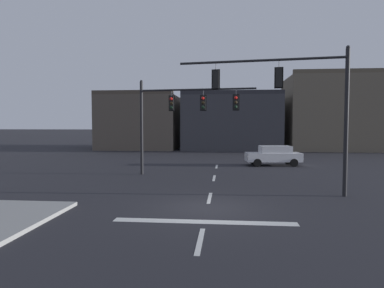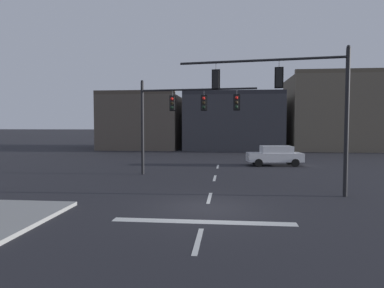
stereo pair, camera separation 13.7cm
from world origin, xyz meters
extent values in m
plane|color=#232328|center=(0.00, 0.00, 0.00)|extent=(400.00, 400.00, 0.00)
cube|color=silver|center=(0.00, -2.00, 0.00)|extent=(6.40, 0.50, 0.01)
cube|color=silver|center=(0.00, -4.00, 0.00)|extent=(0.16, 2.40, 0.01)
cube|color=silver|center=(0.00, 2.00, 0.00)|extent=(0.16, 2.40, 0.01)
cube|color=silver|center=(0.00, 8.00, 0.00)|extent=(0.16, 2.40, 0.01)
cube|color=silver|center=(0.00, 14.00, 0.00)|extent=(0.16, 2.40, 0.01)
cylinder|color=black|center=(6.30, 2.99, 3.43)|extent=(0.20, 0.20, 6.87)
cylinder|color=black|center=(2.34, 3.55, 6.48)|extent=(7.93, 1.24, 0.12)
sphere|color=black|center=(6.30, 2.99, 6.92)|extent=(0.18, 0.18, 0.18)
cylinder|color=#56565B|center=(3.25, 3.42, 6.24)|extent=(0.03, 0.03, 0.35)
cube|color=black|center=(3.25, 3.42, 5.62)|extent=(0.33, 0.28, 0.90)
sphere|color=red|center=(3.27, 3.55, 5.90)|extent=(0.20, 0.20, 0.20)
sphere|color=#2D2314|center=(3.27, 3.55, 5.62)|extent=(0.20, 0.20, 0.20)
sphere|color=black|center=(3.27, 3.55, 5.34)|extent=(0.20, 0.20, 0.20)
cube|color=black|center=(3.25, 3.40, 5.62)|extent=(0.42, 0.09, 1.02)
cylinder|color=#56565B|center=(0.21, 3.85, 6.24)|extent=(0.03, 0.03, 0.35)
cube|color=black|center=(0.21, 3.85, 5.62)|extent=(0.33, 0.28, 0.90)
sphere|color=red|center=(0.23, 3.98, 5.90)|extent=(0.20, 0.20, 0.20)
sphere|color=#2D2314|center=(0.23, 3.98, 5.62)|extent=(0.20, 0.20, 0.20)
sphere|color=black|center=(0.23, 3.98, 5.34)|extent=(0.20, 0.20, 0.20)
cube|color=black|center=(0.21, 3.83, 5.62)|extent=(0.42, 0.09, 1.02)
cylinder|color=black|center=(-4.91, 9.23, 3.09)|extent=(0.20, 0.20, 6.18)
cylinder|color=black|center=(-1.15, 8.79, 5.61)|extent=(7.52, 1.00, 0.12)
sphere|color=black|center=(-4.91, 9.23, 6.23)|extent=(0.18, 0.18, 0.18)
cylinder|color=#56565B|center=(-2.82, 8.99, 5.38)|extent=(0.03, 0.03, 0.35)
cube|color=black|center=(-2.82, 8.99, 4.75)|extent=(0.33, 0.27, 0.90)
sphere|color=red|center=(-2.84, 8.86, 5.04)|extent=(0.20, 0.20, 0.20)
sphere|color=#2D2314|center=(-2.84, 8.86, 4.75)|extent=(0.20, 0.20, 0.20)
sphere|color=black|center=(-2.84, 8.86, 4.47)|extent=(0.20, 0.20, 0.20)
cube|color=black|center=(-2.82, 9.01, 4.75)|extent=(0.42, 0.08, 1.02)
cylinder|color=#56565B|center=(-0.74, 8.74, 5.38)|extent=(0.03, 0.03, 0.35)
cube|color=black|center=(-0.74, 8.74, 4.75)|extent=(0.33, 0.27, 0.90)
sphere|color=red|center=(-0.75, 8.62, 5.04)|extent=(0.20, 0.20, 0.20)
sphere|color=#2D2314|center=(-0.75, 8.62, 4.75)|extent=(0.20, 0.20, 0.20)
sphere|color=black|center=(-0.75, 8.62, 4.47)|extent=(0.20, 0.20, 0.20)
cube|color=black|center=(-0.73, 8.76, 4.75)|extent=(0.42, 0.08, 1.02)
cylinder|color=#56565B|center=(1.35, 8.50, 5.38)|extent=(0.03, 0.03, 0.35)
cube|color=black|center=(1.35, 8.50, 4.75)|extent=(0.33, 0.27, 0.90)
sphere|color=red|center=(1.33, 8.37, 5.04)|extent=(0.20, 0.20, 0.20)
sphere|color=#2D2314|center=(1.33, 8.37, 4.75)|extent=(0.20, 0.20, 0.20)
sphere|color=black|center=(1.33, 8.37, 4.47)|extent=(0.20, 0.20, 0.20)
cube|color=black|center=(1.35, 8.52, 4.75)|extent=(0.42, 0.08, 1.02)
cube|color=silver|center=(4.58, 15.22, 0.70)|extent=(4.56, 2.25, 0.70)
cube|color=silver|center=(4.73, 15.24, 1.33)|extent=(2.62, 1.85, 0.56)
cube|color=#2D3842|center=(3.97, 15.16, 1.31)|extent=(0.40, 1.54, 0.47)
cube|color=#2D3842|center=(5.89, 15.36, 1.31)|extent=(0.37, 1.53, 0.46)
cylinder|color=black|center=(3.22, 14.22, 0.32)|extent=(0.66, 0.29, 0.64)
cylinder|color=black|center=(3.05, 15.92, 0.32)|extent=(0.66, 0.29, 0.64)
cylinder|color=black|center=(6.11, 14.53, 0.32)|extent=(0.66, 0.29, 0.64)
cylinder|color=black|center=(5.94, 16.22, 0.32)|extent=(0.66, 0.29, 0.64)
sphere|color=silver|center=(2.47, 14.42, 0.75)|extent=(0.16, 0.16, 0.16)
sphere|color=silver|center=(2.35, 15.57, 0.75)|extent=(0.16, 0.16, 0.16)
cube|color=maroon|center=(6.75, 15.45, 0.78)|extent=(0.18, 1.36, 0.12)
cube|color=brown|center=(-11.02, 35.19, 3.56)|extent=(10.36, 11.62, 7.13)
cube|color=#493F35|center=(-11.02, 29.68, 7.38)|extent=(10.36, 0.60, 0.50)
cube|color=#38383D|center=(1.41, 34.00, 3.51)|extent=(12.64, 9.24, 7.02)
cube|color=#2B2B30|center=(1.41, 29.68, 7.27)|extent=(12.64, 0.60, 0.50)
cube|color=#665B4C|center=(14.55, 34.14, 4.70)|extent=(11.71, 9.51, 9.40)
cube|color=brown|center=(14.55, 29.68, 9.65)|extent=(11.71, 0.60, 0.50)
camera|label=1|loc=(0.74, -14.10, 3.40)|focal=33.16mm
camera|label=2|loc=(0.87, -14.08, 3.40)|focal=33.16mm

